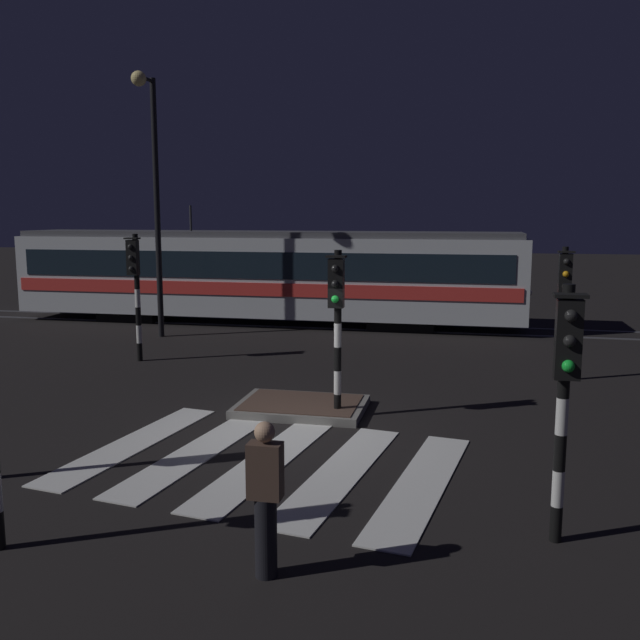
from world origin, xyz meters
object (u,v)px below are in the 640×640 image
object	(u,v)px
traffic_light_corner_near_right	(565,377)
pedestrian_waiting_at_kerb	(265,498)
traffic_light_corner_far_right	(564,294)
traffic_light_corner_far_left	(135,278)
street_lamp_trackside_left	(153,177)
tram	(264,274)
traffic_light_median_centre	(337,309)

from	to	relation	value
traffic_light_corner_near_right	pedestrian_waiting_at_kerb	bearing A→B (deg)	-155.91
traffic_light_corner_near_right	pedestrian_waiting_at_kerb	xyz separation A→B (m)	(-3.12, -1.40, -1.14)
traffic_light_corner_far_right	traffic_light_corner_near_right	distance (m)	8.43
traffic_light_corner_far_left	street_lamp_trackside_left	bearing A→B (deg)	107.09
pedestrian_waiting_at_kerb	traffic_light_corner_near_right	bearing A→B (deg)	24.09
tram	pedestrian_waiting_at_kerb	xyz separation A→B (m)	(5.05, -16.58, -0.88)
traffic_light_median_centre	pedestrian_waiting_at_kerb	world-z (taller)	traffic_light_median_centre
traffic_light_median_centre	street_lamp_trackside_left	size ratio (longest dim) A/B	0.40
tram	pedestrian_waiting_at_kerb	world-z (taller)	tram
traffic_light_corner_far_left	street_lamp_trackside_left	size ratio (longest dim) A/B	0.42
street_lamp_trackside_left	traffic_light_corner_far_right	bearing A→B (deg)	-16.04
traffic_light_corner_far_right	tram	world-z (taller)	tram
traffic_light_corner_near_right	traffic_light_corner_far_left	size ratio (longest dim) A/B	0.92
traffic_light_corner_far_left	pedestrian_waiting_at_kerb	world-z (taller)	traffic_light_corner_far_left
traffic_light_corner_far_right	traffic_light_corner_near_right	world-z (taller)	traffic_light_corner_far_right
traffic_light_median_centre	traffic_light_corner_far_left	world-z (taller)	traffic_light_corner_far_left
traffic_light_corner_far_right	traffic_light_median_centre	world-z (taller)	traffic_light_median_centre
traffic_light_corner_far_right	traffic_light_corner_near_right	bearing A→B (deg)	-96.94
traffic_light_corner_near_right	traffic_light_corner_far_left	distance (m)	12.66
traffic_light_corner_near_right	tram	size ratio (longest dim) A/B	0.17
traffic_light_corner_near_right	traffic_light_median_centre	bearing A→B (deg)	128.33
tram	traffic_light_median_centre	bearing A→B (deg)	-66.45
traffic_light_corner_far_right	street_lamp_trackside_left	world-z (taller)	street_lamp_trackside_left
traffic_light_corner_far_left	tram	world-z (taller)	tram
traffic_light_corner_near_right	pedestrian_waiting_at_kerb	size ratio (longest dim) A/B	1.79
traffic_light_corner_far_right	traffic_light_corner_near_right	xyz separation A→B (m)	(-1.02, -8.36, -0.03)
traffic_light_corner_far_right	traffic_light_corner_far_left	world-z (taller)	traffic_light_corner_far_left
traffic_light_median_centre	pedestrian_waiting_at_kerb	size ratio (longest dim) A/B	1.86
traffic_light_corner_far_right	street_lamp_trackside_left	distance (m)	12.42
street_lamp_trackside_left	pedestrian_waiting_at_kerb	world-z (taller)	street_lamp_trackside_left
pedestrian_waiting_at_kerb	traffic_light_median_centre	bearing A→B (deg)	93.45
traffic_light_corner_far_right	street_lamp_trackside_left	xyz separation A→B (m)	(-11.60, 3.34, 2.90)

